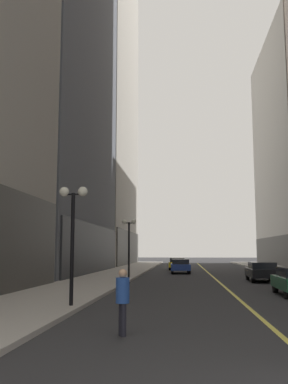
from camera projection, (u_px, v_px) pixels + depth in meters
The scene contains 11 objects.
ground_plane at pixel (210, 274), 39.14m from camera, with size 200.00×200.00×0.00m, color #2D2D30.
sidewalk_left at pixel (119, 273), 39.88m from camera, with size 4.50×78.00×0.15m, color #ADA8A0.
lane_centre_stripe at pixel (210, 274), 39.14m from camera, with size 0.16×70.00×0.01m, color #E5D64C.
building_left_mid at pixel (27, 83), 42.68m from camera, with size 14.17×24.00×37.08m.
building_left_far at pixel (95, 74), 69.29m from camera, with size 11.42×26.00×60.35m.
car_black at pixel (262, 271), 29.78m from camera, with size 1.93×4.52×1.32m.
car_blue at pixel (181, 266), 40.78m from camera, with size 1.86×4.19×1.32m.
car_yellow at pixel (178, 263), 48.34m from camera, with size 1.86×4.52×1.32m.
pedestrian_in_blue_hoodie at pixel (123, 297), 10.79m from camera, with size 0.45×0.45×1.63m.
street_lamp_left_near at pixel (73, 218), 15.89m from camera, with size 1.06×0.36×4.43m.
street_lamp_left_far at pixel (129, 235), 32.37m from camera, with size 1.06×0.36×4.43m.
Camera 1 is at (-2.39, -5.16, 2.08)m, focal length 40.62 mm.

